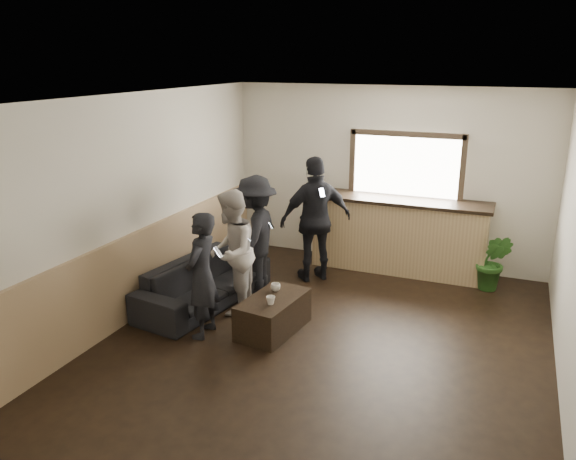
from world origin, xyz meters
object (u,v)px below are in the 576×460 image
at_px(person_a, 202,275).
at_px(person_b, 231,252).
at_px(cup_b, 271,300).
at_px(coffee_table, 273,314).
at_px(sofa, 204,282).
at_px(potted_plant, 493,262).
at_px(person_d, 316,219).
at_px(bar_counter, 399,230).
at_px(cup_a, 276,287).
at_px(person_c, 256,235).

distance_m(person_a, person_b, 0.74).
bearing_deg(cup_b, person_b, 146.55).
xyz_separation_m(coffee_table, person_b, (-0.73, 0.34, 0.59)).
relative_size(sofa, person_b, 1.27).
bearing_deg(potted_plant, person_d, -167.66).
bearing_deg(potted_plant, person_a, -138.82).
bearing_deg(coffee_table, potted_plant, 44.26).
height_order(bar_counter, sofa, bar_counter).
bearing_deg(person_d, person_a, 32.82).
bearing_deg(person_b, cup_a, 63.56).
xyz_separation_m(sofa, coffee_table, (1.18, -0.38, -0.08)).
distance_m(sofa, cup_b, 1.36).
relative_size(bar_counter, coffee_table, 2.77).
distance_m(cup_a, cup_b, 0.40).
distance_m(cup_a, person_d, 1.64).
distance_m(coffee_table, person_d, 1.92).
xyz_separation_m(bar_counter, person_d, (-1.06, -0.85, 0.29)).
bearing_deg(cup_b, coffee_table, 105.39).
bearing_deg(person_b, coffee_table, 49.59).
bearing_deg(cup_a, person_c, 128.30).
distance_m(coffee_table, person_a, 0.99).
distance_m(person_b, person_c, 0.72).
height_order(person_b, person_d, person_d).
distance_m(coffee_table, person_b, 1.00).
height_order(cup_b, person_b, person_b).
height_order(person_b, person_c, person_c).
bearing_deg(person_c, coffee_table, 26.78).
xyz_separation_m(bar_counter, cup_a, (-1.02, -2.42, -0.16)).
bearing_deg(person_d, person_b, 25.28).
relative_size(cup_a, potted_plant, 0.14).
height_order(cup_a, person_c, person_c).
bearing_deg(coffee_table, person_a, -151.24).
bearing_deg(bar_counter, coffee_table, -110.19).
xyz_separation_m(sofa, person_a, (0.45, -0.78, 0.46)).
bearing_deg(person_c, potted_plant, 104.35).
height_order(bar_counter, potted_plant, bar_counter).
xyz_separation_m(bar_counter, cup_b, (-0.92, -2.81, -0.16)).
distance_m(person_a, person_d, 2.28).
relative_size(sofa, potted_plant, 2.43).
bearing_deg(cup_b, person_c, 122.17).
height_order(person_a, person_b, person_b).
height_order(potted_plant, person_b, person_b).
relative_size(sofa, person_a, 1.35).
bearing_deg(person_a, person_d, 158.51).
relative_size(sofa, person_d, 1.11).
bearing_deg(coffee_table, sofa, 162.08).
relative_size(cup_a, person_a, 0.08).
bearing_deg(person_a, potted_plant, 125.93).
bearing_deg(person_a, person_c, 174.75).
distance_m(potted_plant, person_b, 3.71).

